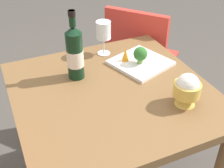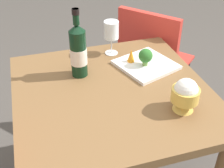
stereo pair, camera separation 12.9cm
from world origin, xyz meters
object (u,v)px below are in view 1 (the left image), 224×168
broccoli_floret (140,54)px  carrot_garnish_left (125,55)px  wine_bottle (75,53)px  serving_plate (141,63)px  wine_glass (103,31)px  chair_by_wall (139,54)px  rice_bowl (187,89)px

broccoli_floret → carrot_garnish_left: (-0.05, 0.05, -0.02)m
wine_bottle → serving_plate: wine_bottle is taller
broccoli_floret → carrot_garnish_left: bearing=135.0°
wine_glass → broccoli_floret: size_ratio=2.09×
wine_bottle → broccoli_floret: bearing=-6.0°
chair_by_wall → carrot_garnish_left: 0.52m
serving_plate → broccoli_floret: broccoli_floret is taller
wine_bottle → wine_glass: wine_bottle is taller
chair_by_wall → rice_bowl: 0.83m
chair_by_wall → broccoli_floret: size_ratio=9.91×
chair_by_wall → wine_glass: wine_glass is taller
carrot_garnish_left → wine_bottle: bearing=-175.6°
wine_glass → broccoli_floret: (0.11, -0.19, -0.06)m
serving_plate → wine_bottle: bearing=176.5°
chair_by_wall → wine_bottle: size_ratio=2.64×
chair_by_wall → broccoli_floret: chair_by_wall is taller
chair_by_wall → serving_plate: chair_by_wall is taller
rice_bowl → broccoli_floret: size_ratio=1.65×
rice_bowl → carrot_garnish_left: 0.40m
wine_bottle → wine_glass: (0.20, 0.16, 0.00)m
wine_bottle → chair_by_wall: bearing=35.3°
chair_by_wall → carrot_garnish_left: bearing=-78.0°
rice_bowl → serving_plate: 0.36m
carrot_garnish_left → broccoli_floret: bearing=-45.0°
chair_by_wall → serving_plate: size_ratio=2.67×
wine_bottle → serving_plate: bearing=-3.5°
chair_by_wall → serving_plate: bearing=-68.5°
rice_bowl → wine_bottle: bearing=132.5°
broccoli_floret → wine_glass: bearing=121.1°
wine_bottle → broccoli_floret: (0.32, -0.03, -0.06)m
rice_bowl → serving_plate: (-0.01, 0.35, -0.07)m
rice_bowl → serving_plate: rice_bowl is taller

